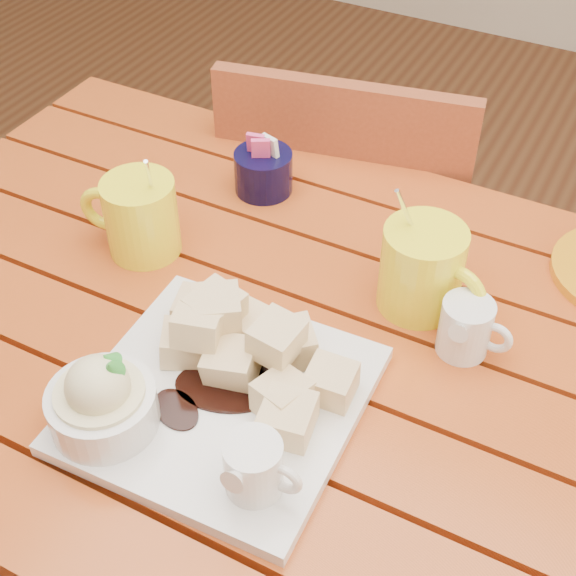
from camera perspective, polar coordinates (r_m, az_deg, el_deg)
The scene contains 7 objects.
table at distance 1.06m, azimuth -0.35°, elevation -6.94°, with size 1.20×0.79×0.75m.
dessert_plate at distance 0.87m, azimuth -6.32°, elevation -6.96°, with size 0.30×0.30×0.12m.
coffee_mug_left at distance 1.07m, azimuth -10.54°, elevation 5.10°, with size 0.14×0.10×0.16m.
coffee_mug_right at distance 0.98m, azimuth 9.64°, elevation 1.36°, with size 0.14×0.10×0.17m.
cream_pitcher at distance 0.95m, azimuth 12.60°, elevation -2.74°, with size 0.09×0.07×0.07m.
sugar_caddy at distance 1.18m, azimuth -1.76°, elevation 8.34°, with size 0.08×0.08×0.09m.
chair_far at distance 1.52m, azimuth 4.29°, elevation 3.37°, with size 0.48×0.48×0.87m.
Camera 1 is at (0.32, -0.60, 1.45)m, focal length 50.00 mm.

